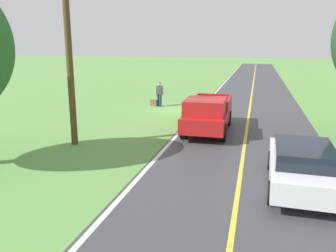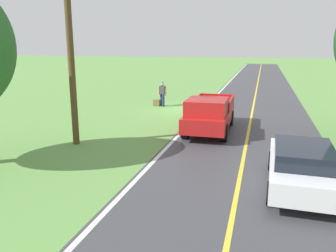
% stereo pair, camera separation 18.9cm
% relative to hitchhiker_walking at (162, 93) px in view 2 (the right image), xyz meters
% --- Properties ---
extents(ground_plane, '(200.00, 200.00, 0.00)m').
position_rel_hitchhiker_walking_xyz_m(ground_plane, '(-1.75, 0.89, -0.98)').
color(ground_plane, '#609347').
extents(road_surface, '(6.86, 120.00, 0.00)m').
position_rel_hitchhiker_walking_xyz_m(road_surface, '(-6.29, 0.89, -0.98)').
color(road_surface, '#3D3D42').
rests_on(road_surface, ground).
extents(lane_edge_line, '(0.16, 117.60, 0.00)m').
position_rel_hitchhiker_walking_xyz_m(lane_edge_line, '(-3.04, 0.89, -0.98)').
color(lane_edge_line, silver).
rests_on(lane_edge_line, ground).
extents(lane_centre_line, '(0.14, 117.60, 0.00)m').
position_rel_hitchhiker_walking_xyz_m(lane_centre_line, '(-6.29, 0.89, -0.98)').
color(lane_centre_line, gold).
rests_on(lane_centre_line, ground).
extents(hitchhiker_walking, '(0.62, 0.52, 1.75)m').
position_rel_hitchhiker_walking_xyz_m(hitchhiker_walking, '(0.00, 0.00, 0.00)').
color(hitchhiker_walking, navy).
rests_on(hitchhiker_walking, ground).
extents(suitcase_carried, '(0.46, 0.21, 0.47)m').
position_rel_hitchhiker_walking_xyz_m(suitcase_carried, '(0.42, 0.07, -0.74)').
color(suitcase_carried, brown).
rests_on(suitcase_carried, ground).
extents(pickup_truck_passing, '(2.14, 5.42, 1.82)m').
position_rel_hitchhiker_walking_xyz_m(pickup_truck_passing, '(-4.37, 6.59, -0.01)').
color(pickup_truck_passing, '#B21919').
rests_on(pickup_truck_passing, ground).
extents(sedan_mid_oncoming, '(2.02, 4.45, 1.41)m').
position_rel_hitchhiker_walking_xyz_m(sedan_mid_oncoming, '(-8.12, 12.71, -0.23)').
color(sedan_mid_oncoming, silver).
rests_on(sedan_mid_oncoming, ground).
extents(utility_pole_roadside, '(0.28, 0.28, 7.46)m').
position_rel_hitchhiker_walking_xyz_m(utility_pole_roadside, '(0.99, 10.17, 2.75)').
color(utility_pole_roadside, brown).
rests_on(utility_pole_roadside, ground).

